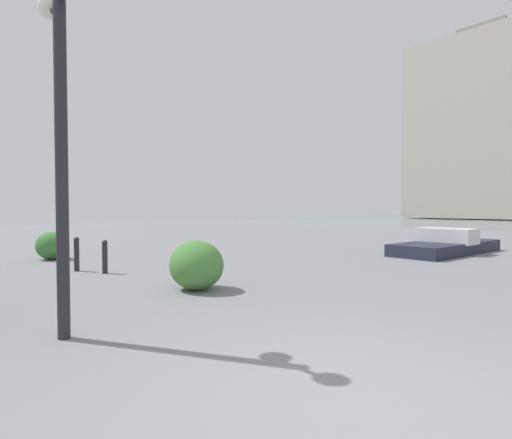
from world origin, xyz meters
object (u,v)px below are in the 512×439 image
(lamppost, at_px, (61,104))
(boat, at_px, (446,247))
(bollard_near, at_px, (105,256))
(bollard_mid, at_px, (77,253))

(lamppost, distance_m, boat, 12.38)
(lamppost, bearing_deg, bollard_near, -26.56)
(lamppost, distance_m, bollard_near, 5.26)
(bollard_near, height_order, boat, boat)
(lamppost, height_order, boat, lamppost)
(lamppost, height_order, bollard_mid, lamppost)
(bollard_near, bearing_deg, lamppost, 153.44)
(bollard_near, height_order, bollard_mid, bollard_mid)
(lamppost, height_order, bollard_near, lamppost)
(boat, bearing_deg, bollard_near, 70.50)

